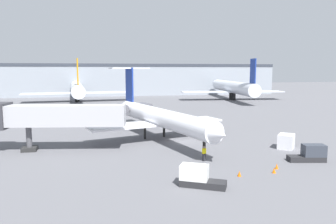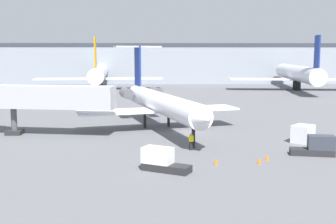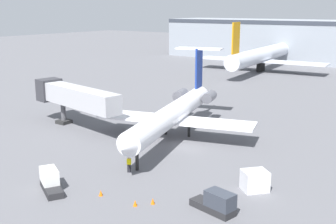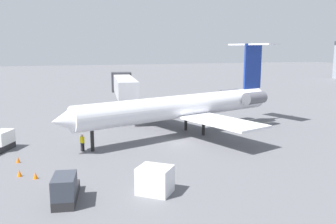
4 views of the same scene
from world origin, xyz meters
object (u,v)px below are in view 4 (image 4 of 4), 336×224
at_px(traffic_cone_mid, 19,173).
at_px(traffic_cone_far, 18,160).
at_px(ground_crew_marshaller, 82,143).
at_px(baggage_tug_trailing, 0,142).
at_px(traffic_cone_near, 35,175).
at_px(baggage_tug_lead, 65,190).
at_px(jet_bridge, 124,86).
at_px(cargo_container_uld, 155,180).
at_px(regional_jet, 188,105).

height_order(traffic_cone_mid, traffic_cone_far, same).
xyz_separation_m(ground_crew_marshaller, baggage_tug_trailing, (-3.05, -7.50, -0.02)).
relative_size(traffic_cone_near, traffic_cone_mid, 1.00).
bearing_deg(traffic_cone_mid, baggage_tug_trailing, -167.10).
xyz_separation_m(ground_crew_marshaller, traffic_cone_mid, (5.43, -5.56, -0.58)).
bearing_deg(baggage_tug_trailing, baggage_tug_lead, 18.47).
xyz_separation_m(baggage_tug_lead, baggage_tug_trailing, (-14.65, -4.90, 0.00)).
distance_m(jet_bridge, traffic_cone_near, 27.59).
distance_m(jet_bridge, traffic_cone_far, 24.34).
bearing_deg(cargo_container_uld, traffic_cone_near, -127.29).
height_order(jet_bridge, ground_crew_marshaller, jet_bridge).
bearing_deg(cargo_container_uld, regional_jet, 148.74).
bearing_deg(baggage_tug_trailing, regional_jet, 89.94).
height_order(baggage_tug_trailing, cargo_container_uld, baggage_tug_trailing).
xyz_separation_m(regional_jet, jet_bridge, (-14.56, -4.04, 0.95)).
bearing_deg(cargo_container_uld, traffic_cone_mid, -127.69).
distance_m(ground_crew_marshaller, cargo_container_uld, 12.71).
xyz_separation_m(jet_bridge, baggage_tug_lead, (29.19, -11.16, -3.58)).
height_order(ground_crew_marshaller, traffic_cone_far, ground_crew_marshaller).
bearing_deg(traffic_cone_near, traffic_cone_far, -163.86).
distance_m(regional_jet, traffic_cone_far, 19.23).
bearing_deg(traffic_cone_far, traffic_cone_near, 16.14).
relative_size(baggage_tug_lead, baggage_tug_trailing, 1.00).
height_order(ground_crew_marshaller, traffic_cone_near, ground_crew_marshaller).
relative_size(baggage_tug_lead, cargo_container_uld, 1.44).
bearing_deg(traffic_cone_mid, regional_jet, 114.98).
bearing_deg(traffic_cone_mid, ground_crew_marshaller, 134.33).
relative_size(ground_crew_marshaller, traffic_cone_mid, 3.07).
height_order(baggage_tug_lead, traffic_cone_near, baggage_tug_lead).
height_order(baggage_tug_lead, baggage_tug_trailing, same).
bearing_deg(baggage_tug_trailing, traffic_cone_mid, 12.90).
relative_size(baggage_tug_lead, traffic_cone_mid, 7.64).
bearing_deg(baggage_tug_lead, cargo_container_uld, 83.47).
bearing_deg(traffic_cone_far, baggage_tug_lead, 17.67).
bearing_deg(baggage_tug_trailing, cargo_container_uld, 35.18).
distance_m(ground_crew_marshaller, traffic_cone_mid, 7.79).
xyz_separation_m(baggage_tug_lead, traffic_cone_far, (-9.97, -3.17, -0.56)).
distance_m(baggage_tug_lead, traffic_cone_near, 5.52).
bearing_deg(baggage_tug_lead, jet_bridge, 159.08).
bearing_deg(jet_bridge, regional_jet, 15.52).
xyz_separation_m(jet_bridge, baggage_tug_trailing, (14.54, -16.06, -3.58)).
bearing_deg(baggage_tug_lead, ground_crew_marshaller, 167.35).
distance_m(regional_jet, traffic_cone_near, 19.70).
bearing_deg(cargo_container_uld, traffic_cone_far, -139.52).
bearing_deg(baggage_tug_trailing, traffic_cone_near, 18.16).
relative_size(regional_jet, traffic_cone_near, 54.24).
bearing_deg(baggage_tug_trailing, ground_crew_marshaller, 67.86).
distance_m(ground_crew_marshaller, baggage_tug_lead, 11.89).
bearing_deg(ground_crew_marshaller, jet_bridge, 154.07).
bearing_deg(ground_crew_marshaller, traffic_cone_mid, -45.67).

